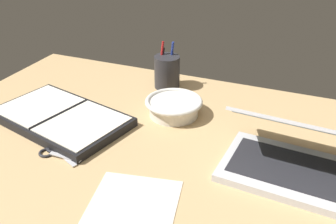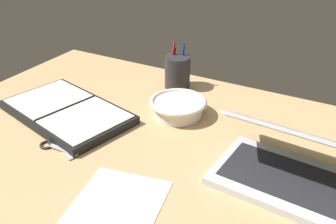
# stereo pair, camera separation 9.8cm
# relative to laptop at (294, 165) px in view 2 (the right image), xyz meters

# --- Properties ---
(desk_top) EXTENTS (1.40, 1.00, 0.02)m
(desk_top) POSITION_rel_laptop_xyz_m (-0.32, -0.07, -0.05)
(desk_top) COLOR tan
(desk_top) RESTS_ON ground
(laptop) EXTENTS (0.34, 0.27, 0.16)m
(laptop) POSITION_rel_laptop_xyz_m (0.00, 0.00, 0.00)
(laptop) COLOR silver
(laptop) RESTS_ON desk_top
(bowl) EXTENTS (0.17, 0.17, 0.05)m
(bowl) POSITION_rel_laptop_xyz_m (-0.36, 0.14, -0.02)
(bowl) COLOR silver
(bowl) RESTS_ON desk_top
(pen_cup) EXTENTS (0.09, 0.09, 0.15)m
(pen_cup) POSITION_rel_laptop_xyz_m (-0.46, 0.32, 0.01)
(pen_cup) COLOR #28282D
(pen_cup) RESTS_ON desk_top
(planner) EXTENTS (0.43, 0.31, 0.03)m
(planner) POSITION_rel_laptop_xyz_m (-0.65, -0.02, -0.03)
(planner) COLOR black
(planner) RESTS_ON desk_top
(scissors) EXTENTS (0.12, 0.07, 0.01)m
(scissors) POSITION_rel_laptop_xyz_m (-0.57, -0.15, -0.04)
(scissors) COLOR #B7B7BC
(scissors) RESTS_ON desk_top
(paper_sheet_front) EXTENTS (0.23, 0.29, 0.00)m
(paper_sheet_front) POSITION_rel_laptop_xyz_m (-0.29, -0.28, -0.04)
(paper_sheet_front) COLOR silver
(paper_sheet_front) RESTS_ON desk_top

